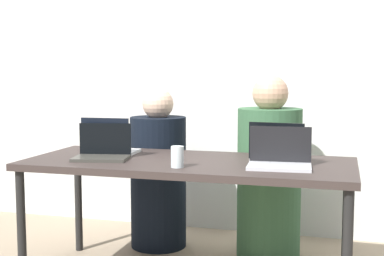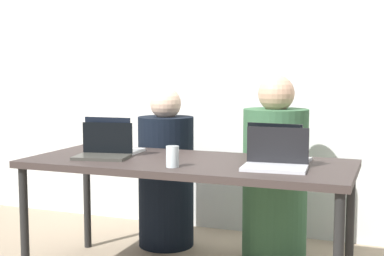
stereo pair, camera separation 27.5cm
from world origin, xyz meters
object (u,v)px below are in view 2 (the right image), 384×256
at_px(person_on_left, 166,176).
at_px(laptop_front_right, 276,160).
at_px(laptop_back_left, 114,145).
at_px(water_glass_center, 172,158).
at_px(laptop_front_left, 104,150).
at_px(person_on_right, 275,178).
at_px(laptop_back_right, 278,154).

relative_size(person_on_left, laptop_front_right, 3.23).
bearing_deg(laptop_back_left, person_on_left, -108.89).
bearing_deg(water_glass_center, person_on_left, 115.90).
xyz_separation_m(laptop_back_left, laptop_front_left, (0.03, -0.18, -0.01)).
bearing_deg(person_on_right, laptop_front_right, 90.86).
relative_size(person_on_right, laptop_back_right, 3.64).
xyz_separation_m(person_on_left, laptop_front_left, (-0.11, -0.67, 0.27)).
relative_size(person_on_left, laptop_front_left, 3.26).
bearing_deg(laptop_front_left, laptop_front_right, -10.32).
distance_m(person_on_left, laptop_back_left, 0.58).
bearing_deg(laptop_back_left, laptop_back_right, 178.85).
distance_m(laptop_back_right, laptop_back_left, 1.04).
distance_m(laptop_front_right, laptop_back_left, 1.08).
bearing_deg(laptop_back_right, laptop_back_left, 7.26).
xyz_separation_m(person_on_left, person_on_right, (0.78, -0.00, 0.04)).
height_order(laptop_back_right, laptop_back_left, laptop_back_left).
distance_m(person_on_right, laptop_back_left, 1.07).
bearing_deg(laptop_front_left, laptop_back_right, 0.92).
distance_m(laptop_back_right, laptop_front_left, 1.02).
height_order(laptop_back_left, water_glass_center, laptop_back_left).
relative_size(person_on_right, laptop_back_left, 3.86).
relative_size(laptop_back_left, laptop_front_left, 0.91).
distance_m(laptop_front_right, laptop_back_right, 0.20).
bearing_deg(laptop_front_left, water_glass_center, -27.04).
height_order(person_on_right, laptop_back_left, person_on_right).
relative_size(laptop_front_left, water_glass_center, 3.02).
xyz_separation_m(person_on_right, laptop_back_left, (-0.92, -0.49, 0.24)).
height_order(laptop_front_right, water_glass_center, laptop_front_right).
bearing_deg(person_on_right, laptop_back_right, 92.73).
height_order(person_on_left, person_on_right, person_on_right).
bearing_deg(laptop_front_right, water_glass_center, -167.84).
xyz_separation_m(person_on_left, laptop_front_right, (0.92, -0.66, 0.27)).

